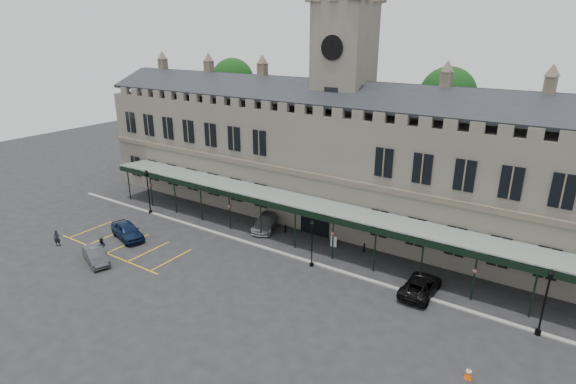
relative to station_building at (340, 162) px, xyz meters
The scene contains 21 objects.
ground 17.17m from the station_building, 90.00° to the right, with size 140.00×140.00×0.00m, color black.
station_building is the anchor object (origin of this frame).
clock_tower 6.64m from the station_building, 90.00° to the left, with size 5.60×5.60×24.80m.
canopy 9.37m from the station_building, 90.00° to the right, with size 50.00×4.10×4.30m.
kerb 12.22m from the station_building, 90.00° to the right, with size 60.00×0.40×0.12m, color gray.
parking_markings 23.26m from the station_building, 128.81° to the right, with size 16.00×6.00×0.01m, color gold, non-canonical shape.
tree_behind_left 24.64m from the station_building, 157.55° to the left, with size 6.00×6.00×16.00m.
tree_behind_mid 13.67m from the station_building, 48.65° to the left, with size 6.00×6.00×16.00m.
lamp_post_left 21.35m from the station_building, 150.26° to the right, with size 0.49×0.49×5.18m.
lamp_post_mid 11.96m from the station_building, 74.00° to the right, with size 0.41×0.41×4.37m.
lamp_post_right 23.56m from the station_building, 27.02° to the right, with size 0.48×0.48×5.06m.
traffic_cone 25.63m from the station_building, 44.46° to the right, with size 0.47×0.47×0.75m.
sign_board 9.26m from the station_building, 65.56° to the right, with size 0.64×0.07×1.09m.
bollard_left 9.16m from the station_building, 112.89° to the right, with size 0.15×0.15×0.84m, color black.
bollard_right 10.28m from the station_building, 45.30° to the right, with size 0.15×0.15×0.87m, color black.
car_left_a 22.72m from the station_building, 132.98° to the right, with size 1.93×4.81×1.64m, color #0B1934.
car_left_b 25.39m from the station_building, 122.44° to the right, with size 1.46×4.18×1.38m, color #373A3F.
car_taxi 10.03m from the station_building, 127.38° to the right, with size 2.07×5.09×1.48m, color gray.
car_van 16.94m from the station_building, 38.59° to the right, with size 2.27×4.93×1.37m, color black.
person_a 28.94m from the station_building, 132.57° to the right, with size 0.59×0.38×1.61m, color black.
person_b 24.79m from the station_building, 125.82° to the right, with size 0.80×0.63×1.65m, color black.
Camera 1 is at (20.65, -25.23, 19.33)m, focal length 28.00 mm.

